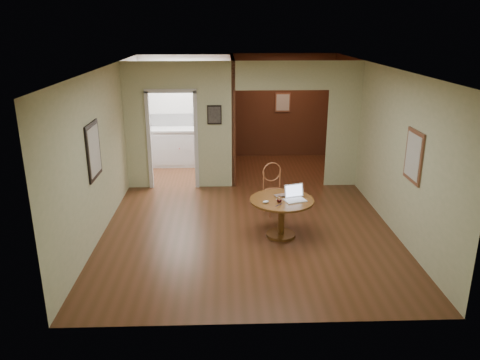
{
  "coord_description": "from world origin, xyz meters",
  "views": [
    {
      "loc": [
        -0.41,
        -7.25,
        3.42
      ],
      "look_at": [
        -0.16,
        -0.2,
        1.05
      ],
      "focal_mm": 35.0,
      "sensor_mm": 36.0,
      "label": 1
    }
  ],
  "objects_px": {
    "dining_table": "(282,209)",
    "open_laptop": "(295,196)",
    "closed_laptop": "(284,196)",
    "chair": "(273,186)"
  },
  "relations": [
    {
      "from": "dining_table",
      "to": "chair",
      "type": "xyz_separation_m",
      "value": [
        -0.03,
        1.04,
        0.05
      ]
    },
    {
      "from": "open_laptop",
      "to": "closed_laptop",
      "type": "relative_size",
      "value": 1.33
    },
    {
      "from": "dining_table",
      "to": "open_laptop",
      "type": "relative_size",
      "value": 2.69
    },
    {
      "from": "dining_table",
      "to": "closed_laptop",
      "type": "xyz_separation_m",
      "value": [
        0.05,
        0.11,
        0.18
      ]
    },
    {
      "from": "chair",
      "to": "open_laptop",
      "type": "height_order",
      "value": "chair"
    },
    {
      "from": "chair",
      "to": "open_laptop",
      "type": "bearing_deg",
      "value": -94.05
    },
    {
      "from": "dining_table",
      "to": "chair",
      "type": "relative_size",
      "value": 1.1
    },
    {
      "from": "open_laptop",
      "to": "closed_laptop",
      "type": "distance_m",
      "value": 0.21
    },
    {
      "from": "open_laptop",
      "to": "chair",
      "type": "bearing_deg",
      "value": 84.43
    },
    {
      "from": "dining_table",
      "to": "closed_laptop",
      "type": "distance_m",
      "value": 0.22
    }
  ]
}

